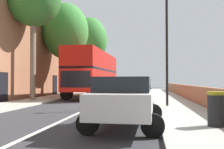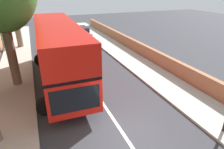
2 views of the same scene
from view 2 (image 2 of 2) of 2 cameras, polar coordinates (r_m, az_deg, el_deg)
ground_plane at (r=9.13m, az=4.18°, el=-18.16°), size 84.00×84.00×0.00m
road_centre_line at (r=9.13m, az=4.18°, el=-18.14°), size 0.16×54.00×0.01m
sidewalk_right at (r=11.72m, az=26.60°, el=-9.96°), size 2.60×60.00×0.12m
double_decker_bus at (r=13.53m, az=-15.40°, el=7.13°), size 3.76×11.18×4.06m
parked_car_silver_right_2 at (r=25.65m, az=-9.29°, el=12.20°), size 2.57×4.48×1.56m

